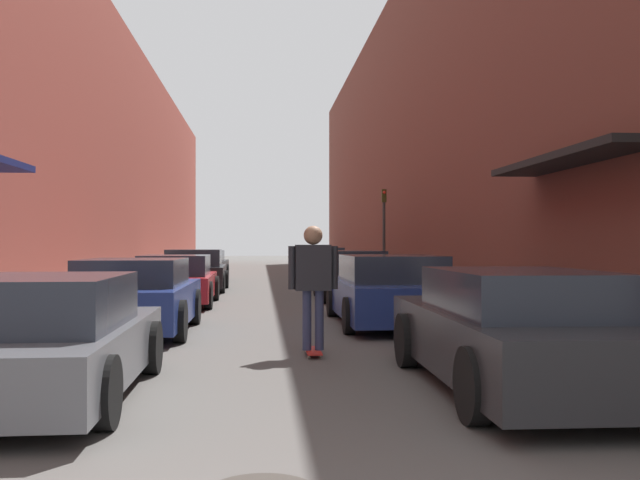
{
  "coord_description": "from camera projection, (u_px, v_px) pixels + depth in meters",
  "views": [
    {
      "loc": [
        -0.16,
        -1.67,
        1.55
      ],
      "look_at": [
        1.0,
        12.28,
        1.6
      ],
      "focal_mm": 40.0,
      "sensor_mm": 36.0,
      "label": 1
    }
  ],
  "objects": [
    {
      "name": "parked_car_left_4",
      "position": [
        203.0,
        266.0,
        28.25
      ],
      "size": [
        1.91,
        4.07,
        1.24
      ],
      "color": "black",
      "rests_on": "ground"
    },
    {
      "name": "parked_car_left_0",
      "position": [
        41.0,
        340.0,
        7.0
      ],
      "size": [
        1.92,
        4.1,
        1.22
      ],
      "color": "#515459",
      "rests_on": "ground"
    },
    {
      "name": "traffic_light",
      "position": [
        384.0,
        225.0,
        24.75
      ],
      "size": [
        0.16,
        0.22,
        3.28
      ],
      "color": "#2D2D2D",
      "rests_on": "curb_strip_right"
    },
    {
      "name": "parked_car_left_2",
      "position": [
        176.0,
        281.0,
        17.62
      ],
      "size": [
        1.95,
        4.21,
        1.24
      ],
      "color": "maroon",
      "rests_on": "ground"
    },
    {
      "name": "parked_car_right_0",
      "position": [
        513.0,
        331.0,
        7.45
      ],
      "size": [
        1.86,
        4.55,
        1.26
      ],
      "color": "#232326",
      "rests_on": "ground"
    },
    {
      "name": "parked_car_left_3",
      "position": [
        195.0,
        271.0,
        22.84
      ],
      "size": [
        2.04,
        3.95,
        1.33
      ],
      "color": "black",
      "rests_on": "ground"
    },
    {
      "name": "curb_strip_left",
      "position": [
        156.0,
        280.0,
        28.4
      ],
      "size": [
        1.8,
        54.36,
        0.12
      ],
      "color": "gray",
      "rests_on": "ground"
    },
    {
      "name": "skateboarder",
      "position": [
        313.0,
        275.0,
        9.76
      ],
      "size": [
        0.68,
        0.78,
        1.78
      ],
      "color": "#B2231E",
      "rests_on": "ground"
    },
    {
      "name": "parked_car_right_4",
      "position": [
        322.0,
        264.0,
        29.58
      ],
      "size": [
        1.93,
        4.7,
        1.35
      ],
      "color": "#B7B7BC",
      "rests_on": "ground"
    },
    {
      "name": "ground",
      "position": [
        266.0,
        290.0,
        23.34
      ],
      "size": [
        119.59,
        119.59,
        0.0
      ],
      "primitive_type": "plane",
      "color": "#4C4947"
    },
    {
      "name": "parked_car_right_1",
      "position": [
        389.0,
        291.0,
        13.46
      ],
      "size": [
        2.06,
        4.67,
        1.31
      ],
      "color": "navy",
      "rests_on": "ground"
    },
    {
      "name": "parked_car_left_1",
      "position": [
        135.0,
        297.0,
        12.12
      ],
      "size": [
        1.96,
        4.06,
        1.27
      ],
      "color": "navy",
      "rests_on": "ground"
    },
    {
      "name": "building_row_left",
      "position": [
        82.0,
        158.0,
        28.17
      ],
      "size": [
        4.9,
        54.36,
        9.76
      ],
      "color": "brown",
      "rests_on": "ground"
    },
    {
      "name": "building_row_right",
      "position": [
        440.0,
        136.0,
        29.37
      ],
      "size": [
        4.9,
        54.36,
        11.89
      ],
      "color": "brown",
      "rests_on": "ground"
    },
    {
      "name": "parked_car_right_3",
      "position": [
        338.0,
        270.0,
        24.48
      ],
      "size": [
        2.01,
        3.97,
        1.25
      ],
      "color": "maroon",
      "rests_on": "ground"
    },
    {
      "name": "curb_strip_right",
      "position": [
        371.0,
        279.0,
        29.11
      ],
      "size": [
        1.8,
        54.36,
        0.12
      ],
      "color": "gray",
      "rests_on": "ground"
    },
    {
      "name": "parked_car_right_2",
      "position": [
        352.0,
        276.0,
        19.36
      ],
      "size": [
        1.86,
        4.32,
        1.33
      ],
      "color": "black",
      "rests_on": "ground"
    }
  ]
}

